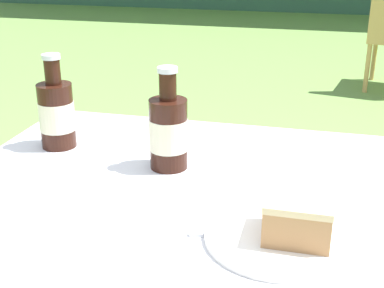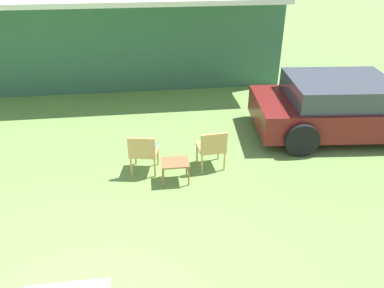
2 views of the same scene
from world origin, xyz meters
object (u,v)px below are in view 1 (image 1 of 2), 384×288
(cola_bottle_far, at_px, (56,113))
(cake_on_plate, at_px, (288,226))
(patio_table, at_px, (179,222))
(cola_bottle_near, at_px, (168,131))

(cola_bottle_far, bearing_deg, cake_on_plate, -27.56)
(cake_on_plate, distance_m, cola_bottle_far, 0.59)
(cola_bottle_far, bearing_deg, patio_table, -23.89)
(cake_on_plate, height_order, cola_bottle_far, cola_bottle_far)
(patio_table, relative_size, cola_bottle_near, 4.27)
(cake_on_plate, distance_m, cola_bottle_near, 0.34)
(patio_table, relative_size, cola_bottle_far, 4.27)
(patio_table, bearing_deg, cola_bottle_near, 116.86)
(cake_on_plate, relative_size, cola_bottle_near, 1.10)
(patio_table, distance_m, cake_on_plate, 0.27)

